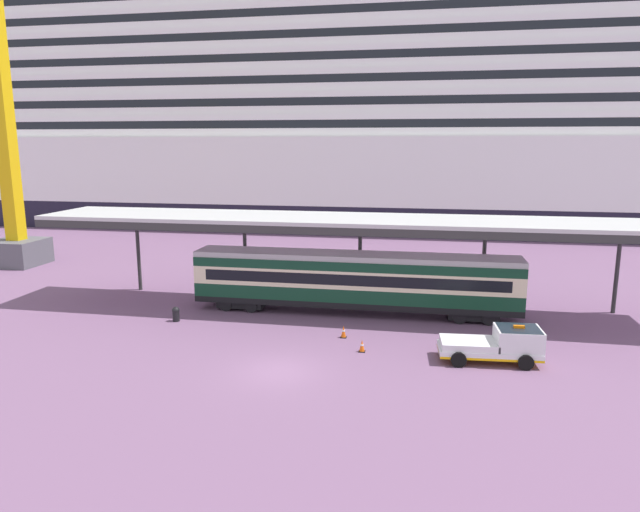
% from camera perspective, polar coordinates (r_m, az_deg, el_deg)
% --- Properties ---
extents(ground_plane, '(400.00, 400.00, 0.00)m').
position_cam_1_polar(ground_plane, '(29.24, -4.16, -11.46)').
color(ground_plane, '#755174').
extents(cruise_ship, '(169.49, 25.13, 40.04)m').
position_cam_1_polar(cruise_ship, '(81.67, 6.32, 12.86)').
color(cruise_ship, black).
rests_on(cruise_ship, ground).
extents(platform_canopy, '(43.20, 6.23, 6.45)m').
position_cam_1_polar(platform_canopy, '(37.72, 3.62, 3.48)').
color(platform_canopy, silver).
rests_on(platform_canopy, ground).
extents(train_carriage, '(21.62, 2.81, 4.11)m').
position_cam_1_polar(train_carriage, '(38.03, 3.47, -2.42)').
color(train_carriage, black).
rests_on(train_carriage, ground).
extents(service_truck, '(5.32, 2.51, 2.02)m').
position_cam_1_polar(service_truck, '(31.42, 17.59, -8.40)').
color(service_truck, white).
rests_on(service_truck, ground).
extents(traffic_cone_near, '(0.36, 0.36, 0.74)m').
position_cam_1_polar(traffic_cone_near, '(33.78, 2.38, -7.61)').
color(traffic_cone_near, black).
rests_on(traffic_cone_near, ground).
extents(traffic_cone_mid, '(0.36, 0.36, 0.69)m').
position_cam_1_polar(traffic_cone_mid, '(31.64, 4.24, -9.00)').
color(traffic_cone_mid, black).
rests_on(traffic_cone_mid, ground).
extents(quay_bollard, '(0.48, 0.48, 0.96)m').
position_cam_1_polar(quay_bollard, '(37.86, -14.29, -5.62)').
color(quay_bollard, black).
rests_on(quay_bollard, ground).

